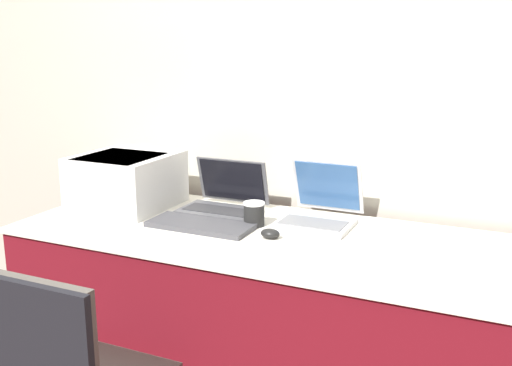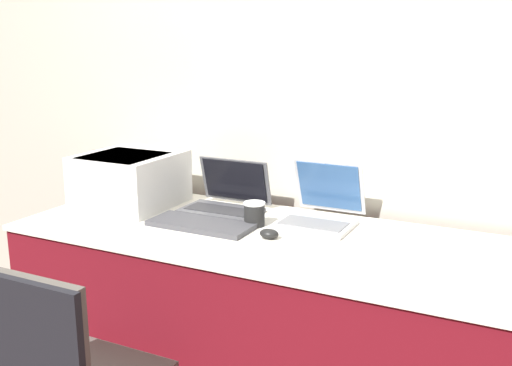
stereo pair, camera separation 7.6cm
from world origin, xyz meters
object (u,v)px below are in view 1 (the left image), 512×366
object	(u,v)px
laptop_left	(224,200)
coffee_cup	(254,214)
laptop_right	(319,210)
mouse	(270,234)
external_keyboard	(200,225)
printer	(126,178)

from	to	relation	value
laptop_left	coffee_cup	xyz separation A→B (m)	(0.20, -0.13, -0.00)
laptop_right	coffee_cup	xyz separation A→B (m)	(-0.22, -0.14, -0.01)
laptop_right	mouse	world-z (taller)	laptop_right
external_keyboard	coffee_cup	xyz separation A→B (m)	(0.18, 0.11, 0.04)
printer	external_keyboard	world-z (taller)	printer
laptop_left	mouse	distance (m)	0.40
printer	laptop_left	world-z (taller)	printer
mouse	laptop_left	bearing A→B (deg)	142.16
printer	external_keyboard	size ratio (longest dim) A/B	0.97
printer	external_keyboard	xyz separation A→B (m)	(0.44, -0.13, -0.11)
printer	mouse	size ratio (longest dim) A/B	5.44
printer	laptop_right	distance (m)	0.85
coffee_cup	mouse	bearing A→B (deg)	-44.36
laptop_right	mouse	bearing A→B (deg)	-111.36
coffee_cup	mouse	distance (m)	0.17
printer	mouse	bearing A→B (deg)	-10.72
laptop_left	mouse	world-z (taller)	laptop_left
laptop_right	mouse	distance (m)	0.28
laptop_right	mouse	xyz separation A→B (m)	(-0.10, -0.26, -0.03)
external_keyboard	mouse	distance (m)	0.29
laptop_left	coffee_cup	size ratio (longest dim) A/B	3.44
external_keyboard	coffee_cup	world-z (taller)	coffee_cup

